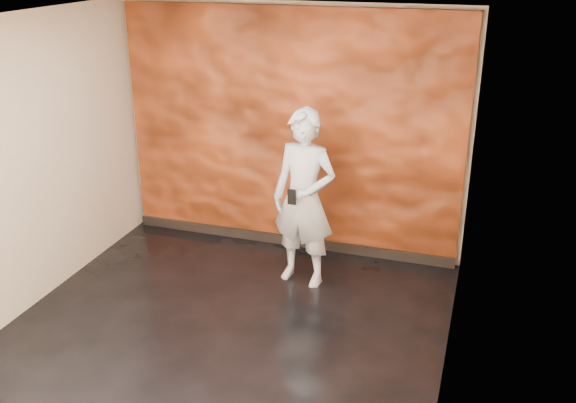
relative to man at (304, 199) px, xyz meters
name	(u,v)px	position (x,y,z in m)	size (l,w,h in m)	color
room	(219,190)	(-0.42, -1.16, 0.47)	(4.02, 4.02, 2.81)	black
feature_wall	(289,132)	(-0.42, 0.80, 0.45)	(3.90, 0.06, 2.75)	#C44E20
baseboard	(288,240)	(-0.42, 0.76, -0.87)	(3.90, 0.04, 0.12)	black
man	(304,199)	(0.00, 0.00, 0.00)	(0.68, 0.45, 1.87)	#AAAFBB
phone	(292,197)	(-0.05, -0.25, 0.11)	(0.09, 0.02, 0.16)	black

